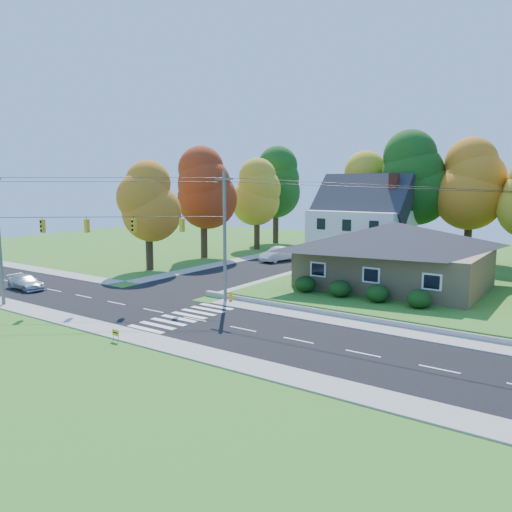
{
  "coord_description": "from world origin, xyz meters",
  "views": [
    {
      "loc": [
        21.93,
        -24.47,
        9.12
      ],
      "look_at": [
        -0.54,
        8.0,
        3.31
      ],
      "focal_mm": 35.0,
      "sensor_mm": 36.0,
      "label": 1
    }
  ],
  "objects_px": {
    "silver_sedan": "(26,282)",
    "fire_hydrant": "(231,297)",
    "white_car": "(279,254)",
    "ranch_house": "(394,254)"
  },
  "relations": [
    {
      "from": "silver_sedan",
      "to": "white_car",
      "type": "distance_m",
      "value": 27.46
    },
    {
      "from": "ranch_house",
      "to": "fire_hydrant",
      "type": "height_order",
      "value": "ranch_house"
    },
    {
      "from": "silver_sedan",
      "to": "fire_hydrant",
      "type": "xyz_separation_m",
      "value": [
        17.18,
        6.61,
        -0.25
      ]
    },
    {
      "from": "ranch_house",
      "to": "fire_hydrant",
      "type": "xyz_separation_m",
      "value": [
        -9.2,
        -10.5,
        -2.9
      ]
    },
    {
      "from": "silver_sedan",
      "to": "white_car",
      "type": "xyz_separation_m",
      "value": [
        9.59,
        25.73,
        0.23
      ]
    },
    {
      "from": "fire_hydrant",
      "to": "white_car",
      "type": "bearing_deg",
      "value": 111.65
    },
    {
      "from": "ranch_house",
      "to": "silver_sedan",
      "type": "distance_m",
      "value": 31.56
    },
    {
      "from": "fire_hydrant",
      "to": "silver_sedan",
      "type": "bearing_deg",
      "value": -158.95
    },
    {
      "from": "silver_sedan",
      "to": "ranch_house",
      "type": "bearing_deg",
      "value": -53.75
    },
    {
      "from": "white_car",
      "to": "fire_hydrant",
      "type": "xyz_separation_m",
      "value": [
        7.59,
        -19.12,
        -0.48
      ]
    }
  ]
}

